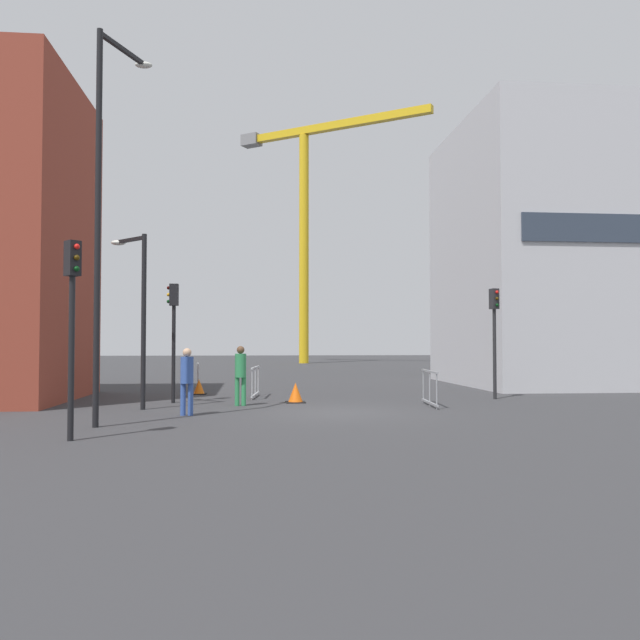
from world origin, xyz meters
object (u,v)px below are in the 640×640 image
object	(u,v)px
traffic_light_median	(72,306)
pedestrian_walking	(187,376)
streetlamp_tall	(104,197)
pedestrian_waiting	(241,371)
construction_crane	(309,201)
traffic_cone_by_barrier	(199,387)
streetlamp_short	(139,302)
traffic_cone_striped	(295,393)
traffic_light_crosswalk	(174,322)
traffic_light_island	(494,324)

from	to	relation	value
traffic_light_median	pedestrian_walking	world-z (taller)	traffic_light_median
streetlamp_tall	pedestrian_waiting	xyz separation A→B (m)	(3.09, 4.59, -4.26)
construction_crane	traffic_cone_by_barrier	distance (m)	39.38
pedestrian_waiting	construction_crane	bearing A→B (deg)	82.34
streetlamp_short	traffic_cone_by_barrier	bearing A→B (deg)	76.23
streetlamp_short	traffic_cone_by_barrier	distance (m)	6.18
streetlamp_short	traffic_cone_striped	distance (m)	5.67
pedestrian_waiting	streetlamp_tall	bearing A→B (deg)	-123.90
traffic_light_crosswalk	pedestrian_waiting	bearing A→B (deg)	-28.75
pedestrian_walking	traffic_cone_striped	bearing A→B (deg)	47.88
traffic_light_crosswalk	pedestrian_walking	bearing A→B (deg)	-77.74
streetlamp_short	traffic_cone_by_barrier	world-z (taller)	streetlamp_short
construction_crane	traffic_light_crosswalk	size ratio (longest dim) A/B	5.86
traffic_cone_striped	traffic_light_island	bearing A→B (deg)	5.48
traffic_light_crosswalk	pedestrian_walking	xyz separation A→B (m)	(0.81, -3.72, -1.53)
traffic_light_island	pedestrian_walking	bearing A→B (deg)	-157.72
streetlamp_tall	traffic_cone_striped	distance (m)	8.87
construction_crane	traffic_light_island	world-z (taller)	construction_crane
streetlamp_short	traffic_light_island	distance (m)	11.77
traffic_light_median	pedestrian_waiting	bearing A→B (deg)	65.14
traffic_light_crosswalk	traffic_cone_striped	bearing A→B (deg)	-4.40
construction_crane	streetlamp_tall	bearing A→B (deg)	-100.72
pedestrian_walking	traffic_cone_striped	world-z (taller)	pedestrian_walking
traffic_cone_by_barrier	streetlamp_short	bearing A→B (deg)	-103.77
traffic_cone_striped	traffic_cone_by_barrier	world-z (taller)	traffic_cone_striped
traffic_light_island	streetlamp_tall	bearing A→B (deg)	-152.30
streetlamp_short	pedestrian_walking	distance (m)	3.19
traffic_light_median	traffic_light_crosswalk	bearing A→B (deg)	82.87
traffic_light_median	construction_crane	bearing A→B (deg)	79.68
traffic_cone_striped	construction_crane	bearing A→B (deg)	84.65
traffic_light_crosswalk	construction_crane	bearing A→B (deg)	79.03
traffic_light_island	traffic_cone_striped	size ratio (longest dim) A/B	5.90
construction_crane	traffic_light_median	size ratio (longest dim) A/B	5.66
traffic_light_crosswalk	pedestrian_walking	world-z (taller)	traffic_light_crosswalk
traffic_cone_by_barrier	construction_crane	bearing A→B (deg)	78.82
streetlamp_tall	construction_crane	bearing A→B (deg)	79.28
pedestrian_waiting	traffic_cone_by_barrier	size ratio (longest dim) A/B	3.23
streetlamp_short	streetlamp_tall	bearing A→B (deg)	-92.17
construction_crane	pedestrian_waiting	distance (m)	43.14
streetlamp_tall	streetlamp_short	size ratio (longest dim) A/B	1.81
construction_crane	traffic_light_crosswalk	xyz separation A→B (m)	(-7.60, -39.23, -12.56)
traffic_cone_by_barrier	traffic_cone_striped	bearing A→B (deg)	-48.13
traffic_light_median	pedestrian_walking	size ratio (longest dim) A/B	2.22
traffic_light_crosswalk	pedestrian_waiting	distance (m)	2.89
traffic_cone_striped	streetlamp_tall	bearing A→B (deg)	-131.36
streetlamp_tall	traffic_light_island	bearing A→B (deg)	27.70
streetlamp_tall	traffic_light_crosswalk	bearing A→B (deg)	80.94
traffic_light_median	traffic_cone_by_barrier	size ratio (longest dim) A/B	6.99
traffic_light_island	pedestrian_waiting	world-z (taller)	traffic_light_island
traffic_light_median	pedestrian_walking	distance (m)	4.94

